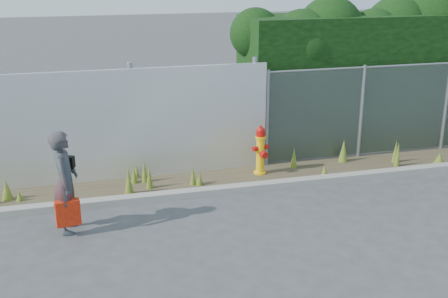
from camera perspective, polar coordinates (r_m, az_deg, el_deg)
name	(u,v)px	position (r m, az deg, el deg)	size (l,w,h in m)	color
ground	(265,234)	(9.04, 4.17, -8.61)	(80.00, 80.00, 0.00)	#3E3E41
curb	(234,189)	(10.57, 1.02, -4.04)	(16.00, 0.22, 0.12)	gray
weed_strip	(154,181)	(10.82, -7.17, -3.28)	(16.00, 1.34, 0.55)	#453927
corrugated_fence	(51,130)	(11.02, -17.21, 1.82)	(8.50, 0.21, 2.30)	silver
chainlink_fence	(404,109)	(13.03, 17.85, 3.92)	(6.50, 0.07, 2.05)	gray
hedge	(398,57)	(13.85, 17.21, 8.96)	(7.59, 2.11, 3.70)	black
fire_hydrant	(260,151)	(11.29, 3.72, -0.20)	(0.35, 0.31, 1.03)	yellow
woman	(65,182)	(9.14, -15.85, -3.25)	(0.61, 0.40, 1.67)	#0D5658
red_tote_bag	(68,213)	(9.12, -15.57, -6.26)	(0.37, 0.14, 0.49)	#BA160A
black_shoulder_bag	(66,162)	(9.18, -15.73, -1.27)	(0.25, 0.11, 0.19)	black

